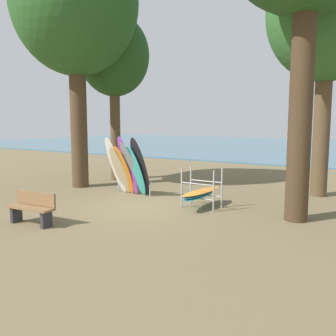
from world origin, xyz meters
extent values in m
plane|color=brown|center=(0.00, 0.00, 0.00)|extent=(80.00, 80.00, 0.00)
cube|color=#477084|center=(0.00, 31.00, 0.05)|extent=(80.00, 36.00, 0.10)
cylinder|color=#4C3823|center=(-4.32, 1.63, 2.89)|extent=(0.67, 0.67, 5.78)
ellipsoid|color=#285623|center=(-4.32, 1.63, 7.36)|extent=(4.98, 4.98, 5.73)
cylinder|color=#42301E|center=(4.52, 0.98, 3.34)|extent=(0.61, 0.61, 6.69)
cylinder|color=brown|center=(4.41, 4.88, 2.57)|extent=(0.58, 0.58, 5.14)
ellipsoid|color=#33662D|center=(4.41, 4.88, 6.46)|extent=(4.16, 4.16, 4.78)
cylinder|color=brown|center=(-4.30, 3.87, 2.32)|extent=(0.46, 0.46, 4.64)
ellipsoid|color=#234C1E|center=(-4.30, 3.87, 5.64)|extent=(3.17, 3.17, 3.64)
ellipsoid|color=white|center=(-2.00, 1.15, 1.08)|extent=(0.60, 0.99, 2.15)
ellipsoid|color=#C6B289|center=(-1.82, 1.16, 0.91)|extent=(0.59, 1.00, 1.81)
ellipsoid|color=orange|center=(-1.63, 1.16, 0.92)|extent=(0.58, 0.95, 1.84)
ellipsoid|color=purple|center=(-1.45, 1.16, 1.09)|extent=(0.65, 0.95, 2.18)
ellipsoid|color=gray|center=(-1.27, 1.17, 1.00)|extent=(0.65, 1.11, 2.00)
ellipsoid|color=#38B2AD|center=(-1.08, 1.17, 0.93)|extent=(0.64, 0.90, 1.86)
ellipsoid|color=black|center=(-0.90, 1.17, 1.08)|extent=(0.54, 0.93, 2.16)
cylinder|color=#9EA0A5|center=(-2.22, 1.55, 0.28)|extent=(0.04, 0.04, 0.55)
cylinder|color=#9EA0A5|center=(-0.68, 1.45, 0.28)|extent=(0.04, 0.04, 0.55)
cylinder|color=#9EA0A5|center=(-1.45, 1.50, 0.55)|extent=(1.70, 0.15, 0.04)
cylinder|color=#9EA0A5|center=(1.10, 0.64, 0.62)|extent=(0.05, 0.05, 1.25)
cylinder|color=#9EA0A5|center=(2.20, 0.64, 0.62)|extent=(0.05, 0.05, 1.25)
cylinder|color=#9EA0A5|center=(1.10, 1.24, 0.62)|extent=(0.05, 0.05, 1.25)
cylinder|color=#9EA0A5|center=(2.20, 1.24, 0.62)|extent=(0.05, 0.05, 1.25)
cylinder|color=#9EA0A5|center=(1.65, 0.64, 0.35)|extent=(1.10, 0.04, 0.04)
cylinder|color=#9EA0A5|center=(1.65, 0.64, 0.80)|extent=(1.10, 0.04, 0.04)
cylinder|color=#9EA0A5|center=(1.65, 1.24, 0.35)|extent=(1.10, 0.04, 0.04)
cylinder|color=#9EA0A5|center=(1.65, 1.24, 0.80)|extent=(1.10, 0.04, 0.04)
ellipsoid|color=#38B2AD|center=(1.59, 0.94, 0.40)|extent=(0.66, 2.13, 0.06)
ellipsoid|color=#2D8ED1|center=(1.60, 0.94, 0.46)|extent=(0.53, 2.11, 0.06)
ellipsoid|color=orange|center=(1.64, 0.94, 0.52)|extent=(0.63, 2.13, 0.06)
cube|color=#2D2D33|center=(-1.83, -3.20, 0.21)|extent=(0.12, 0.33, 0.42)
cube|color=#2D2D33|center=(-0.71, -3.12, 0.21)|extent=(0.12, 0.33, 0.42)
cube|color=olive|center=(-1.27, -3.16, 0.45)|extent=(1.42, 0.49, 0.06)
cube|color=olive|center=(-1.28, -2.98, 0.67)|extent=(1.40, 0.15, 0.36)
camera|label=1|loc=(6.75, -9.19, 2.70)|focal=39.23mm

